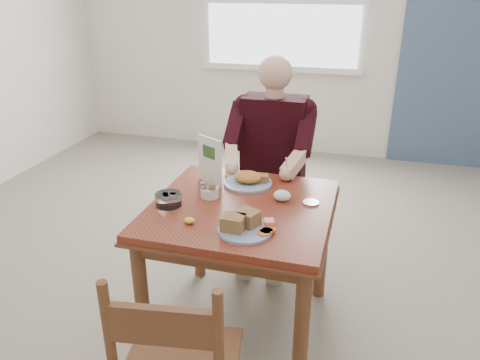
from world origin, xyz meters
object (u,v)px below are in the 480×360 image
(diner, at_px, (271,149))
(near_plate, at_px, (244,225))
(chair_far, at_px, (273,191))
(far_plate, at_px, (249,180))
(table, at_px, (241,224))

(diner, relative_size, near_plate, 4.83)
(chair_far, height_order, diner, diner)
(diner, height_order, far_plate, diner)
(table, relative_size, diner, 0.66)
(near_plate, bearing_deg, chair_far, 94.58)
(chair_far, relative_size, near_plate, 3.31)
(chair_far, xyz_separation_m, near_plate, (0.08, -1.04, 0.30))
(chair_far, distance_m, near_plate, 1.09)
(diner, distance_m, far_plate, 0.44)
(diner, xyz_separation_m, near_plate, (0.08, -0.95, -0.03))
(table, distance_m, chair_far, 0.81)
(near_plate, relative_size, far_plate, 0.98)
(diner, bearing_deg, table, -90.00)
(near_plate, bearing_deg, diner, 95.01)
(chair_far, distance_m, diner, 0.34)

